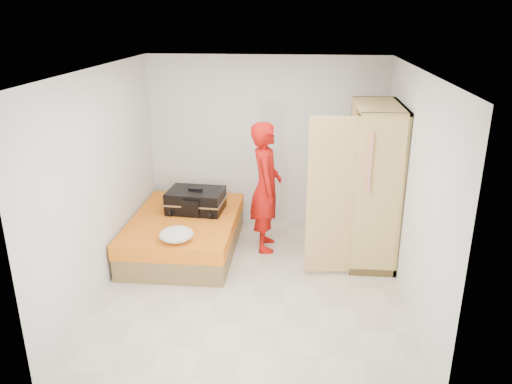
# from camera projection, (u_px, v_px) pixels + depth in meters

# --- Properties ---
(room) EXTENTS (4.00, 4.02, 2.60)m
(room) POSITION_uv_depth(u_px,v_px,m) (253.00, 184.00, 5.77)
(room) COLOR beige
(room) RESTS_ON ground
(bed) EXTENTS (1.42, 2.02, 0.50)m
(bed) POSITION_uv_depth(u_px,v_px,m) (185.00, 233.00, 7.01)
(bed) COLOR olive
(bed) RESTS_ON ground
(wardrobe) EXTENTS (1.17, 1.24, 2.10)m
(wardrobe) POSITION_uv_depth(u_px,v_px,m) (370.00, 188.00, 6.54)
(wardrobe) COLOR tan
(wardrobe) RESTS_ON ground
(person) EXTENTS (0.51, 0.71, 1.82)m
(person) POSITION_uv_depth(u_px,v_px,m) (266.00, 187.00, 6.85)
(person) COLOR #B5180B
(person) RESTS_ON ground
(suitcase) EXTENTS (0.83, 0.64, 0.34)m
(suitcase) POSITION_uv_depth(u_px,v_px,m) (196.00, 201.00, 7.09)
(suitcase) COLOR black
(suitcase) RESTS_ON bed
(round_cushion) EXTENTS (0.43, 0.43, 0.16)m
(round_cushion) POSITION_uv_depth(u_px,v_px,m) (176.00, 234.00, 6.17)
(round_cushion) COLOR silver
(round_cushion) RESTS_ON bed
(pillow) EXTENTS (0.59, 0.31, 0.11)m
(pillow) POSITION_uv_depth(u_px,v_px,m) (204.00, 193.00, 7.69)
(pillow) COLOR silver
(pillow) RESTS_ON bed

